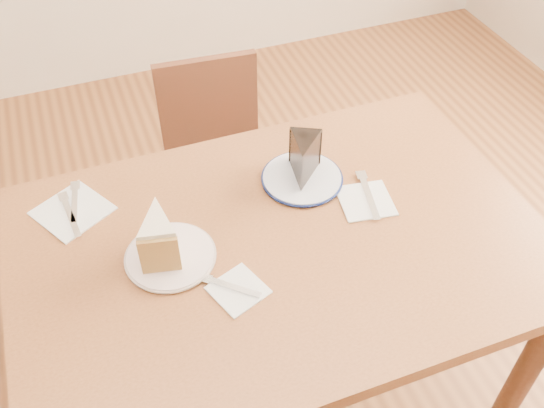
{
  "coord_description": "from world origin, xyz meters",
  "views": [
    {
      "loc": [
        -0.34,
        -0.85,
        1.77
      ],
      "look_at": [
        0.01,
        0.07,
        0.8
      ],
      "focal_mm": 40.0,
      "sensor_mm": 36.0,
      "label": 1
    }
  ],
  "objects_px": {
    "table": "(279,267)",
    "chair_far": "(220,168)",
    "plate_cream": "(171,257)",
    "carrot_cake": "(159,234)",
    "chocolate_cake": "(303,162)",
    "plate_navy": "(302,178)"
  },
  "relations": [
    {
      "from": "plate_navy",
      "to": "carrot_cake",
      "type": "xyz_separation_m",
      "value": [
        -0.38,
        -0.11,
        0.05
      ]
    },
    {
      "from": "chocolate_cake",
      "to": "table",
      "type": "bearing_deg",
      "value": 80.33
    },
    {
      "from": "chair_far",
      "to": "plate_cream",
      "type": "distance_m",
      "value": 0.73
    },
    {
      "from": "plate_cream",
      "to": "carrot_cake",
      "type": "relative_size",
      "value": 1.7
    },
    {
      "from": "chocolate_cake",
      "to": "plate_navy",
      "type": "bearing_deg",
      "value": 27.39
    },
    {
      "from": "carrot_cake",
      "to": "chocolate_cake",
      "type": "distance_m",
      "value": 0.4
    },
    {
      "from": "chair_far",
      "to": "chocolate_cake",
      "type": "distance_m",
      "value": 0.6
    },
    {
      "from": "plate_navy",
      "to": "chocolate_cake",
      "type": "xyz_separation_m",
      "value": [
        0.0,
        0.0,
        0.05
      ]
    },
    {
      "from": "carrot_cake",
      "to": "chocolate_cake",
      "type": "height_order",
      "value": "chocolate_cake"
    },
    {
      "from": "table",
      "to": "plate_navy",
      "type": "bearing_deg",
      "value": 53.39
    },
    {
      "from": "chocolate_cake",
      "to": "chair_far",
      "type": "bearing_deg",
      "value": -51.26
    },
    {
      "from": "carrot_cake",
      "to": "chocolate_cake",
      "type": "bearing_deg",
      "value": 27.82
    },
    {
      "from": "table",
      "to": "plate_cream",
      "type": "distance_m",
      "value": 0.27
    },
    {
      "from": "table",
      "to": "plate_cream",
      "type": "bearing_deg",
      "value": 172.32
    },
    {
      "from": "chair_far",
      "to": "chocolate_cake",
      "type": "relative_size",
      "value": 7.16
    },
    {
      "from": "chair_far",
      "to": "carrot_cake",
      "type": "xyz_separation_m",
      "value": [
        -0.29,
        -0.57,
        0.37
      ]
    },
    {
      "from": "table",
      "to": "chair_far",
      "type": "height_order",
      "value": "chair_far"
    },
    {
      "from": "plate_navy",
      "to": "carrot_cake",
      "type": "distance_m",
      "value": 0.4
    },
    {
      "from": "plate_cream",
      "to": "carrot_cake",
      "type": "bearing_deg",
      "value": 118.0
    },
    {
      "from": "chair_far",
      "to": "chocolate_cake",
      "type": "height_order",
      "value": "chocolate_cake"
    },
    {
      "from": "table",
      "to": "chocolate_cake",
      "type": "height_order",
      "value": "chocolate_cake"
    },
    {
      "from": "table",
      "to": "plate_cream",
      "type": "relative_size",
      "value": 6.25
    }
  ]
}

